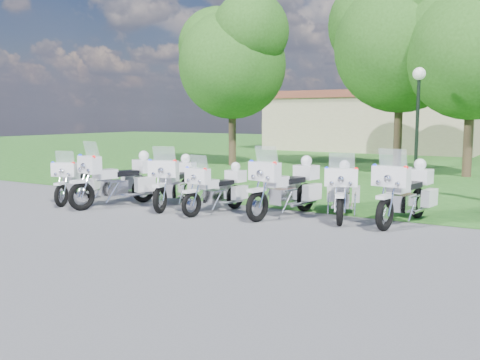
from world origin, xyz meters
The scene contains 14 objects.
ground centered at (0.00, 0.00, 0.00)m, with size 100.00×100.00×0.00m, color #5C5C61.
grass_lawn centered at (0.00, 27.00, 0.00)m, with size 100.00×48.00×0.01m, color #23611E.
motorcycle_0 centered at (-6.14, 1.11, 0.63)m, with size 1.23×2.12×1.50m.
motorcycle_1 centered at (-4.66, 1.23, 0.74)m, with size 1.27×2.60×1.78m.
motorcycle_2 centered at (-3.25, 1.91, 0.70)m, with size 1.26×2.42×1.67m.
motorcycle_3 centered at (-1.82, 1.81, 0.63)m, with size 0.93×2.22×1.50m.
motorcycle_4 centered at (-0.13, 2.32, 0.73)m, with size 1.16×2.57×1.74m.
motorcycle_5 centered at (1.14, 2.77, 0.67)m, with size 1.25×2.32×1.61m.
motorcycle_6 centered at (2.59, 2.90, 0.73)m, with size 1.06×2.58×1.74m.
lamp_post centered at (1.11, 9.93, 3.09)m, with size 0.44×0.44×4.09m.
tree_0 centered at (-8.39, 12.78, 5.33)m, with size 6.04×5.16×8.06m.
tree_1 centered at (-0.90, 14.73, 6.00)m, with size 6.80×5.80×9.06m.
tree_2 centered at (2.21, 13.52, 5.31)m, with size 6.02×5.13×8.02m.
building_west centered at (-6.00, 28.00, 2.07)m, with size 14.56×8.32×4.10m.
Camera 1 is at (5.68, -9.26, 2.44)m, focal length 40.00 mm.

